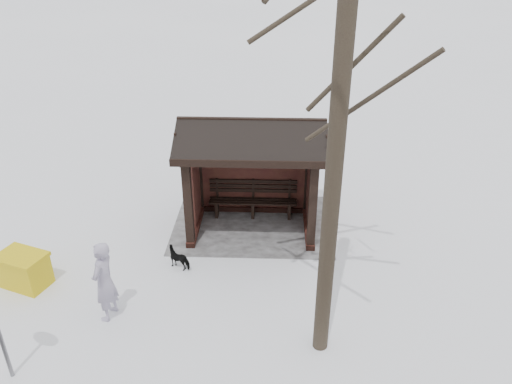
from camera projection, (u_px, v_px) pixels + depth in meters
ground at (252, 228)px, 13.35m from camera, size 120.00×120.00×0.00m
trampled_patch at (252, 224)px, 13.52m from camera, size 4.20×3.20×0.02m
bus_shelter at (252, 151)px, 12.47m from camera, size 3.60×2.40×3.09m
tree_near at (347, 8)px, 6.70m from camera, size 3.42×3.42×9.03m
pedestrian at (104, 281)px, 9.91m from camera, size 0.55×0.72×1.77m
dog at (180, 257)px, 11.70m from camera, size 0.68×0.51×0.52m
grit_bin at (24, 270)px, 11.04m from camera, size 1.23×1.03×0.80m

